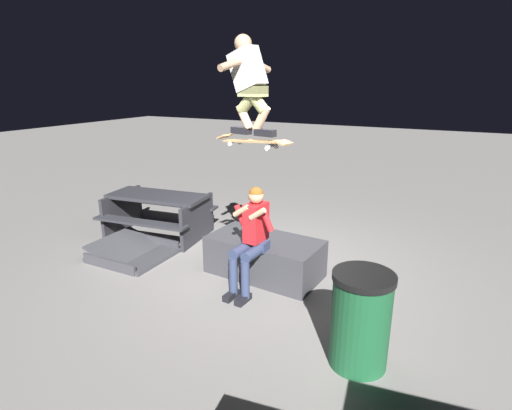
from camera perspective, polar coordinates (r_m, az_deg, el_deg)
ground_plane at (r=5.98m, az=1.70°, el=-9.02°), size 40.00×40.00×0.00m
ledge_box_main at (r=5.73m, az=1.22°, el=-7.31°), size 1.63×0.93×0.54m
person_sitting_on_ledge at (r=5.13m, az=-0.65°, el=-4.19°), size 0.60×0.77×1.37m
skateboard at (r=4.85m, az=-0.44°, el=9.02°), size 1.04×0.39×0.13m
skater_airborne at (r=4.84m, az=-1.01°, el=17.17°), size 0.63×0.88×1.12m
kicker_ramp at (r=6.63m, az=-16.98°, el=-6.55°), size 1.11×1.04×0.34m
picnic_table_back at (r=7.28m, az=-13.69°, el=-0.45°), size 1.86×1.54×0.75m
trash_bin at (r=4.08m, az=14.57°, el=-15.42°), size 0.58×0.58×0.96m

